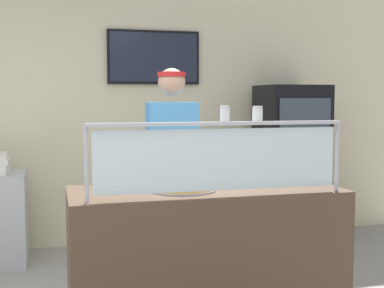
{
  "coord_description": "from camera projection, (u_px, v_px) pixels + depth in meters",
  "views": [
    {
      "loc": [
        -0.08,
        -2.88,
        1.53
      ],
      "look_at": [
        0.79,
        0.39,
        1.24
      ],
      "focal_mm": 49.59,
      "sensor_mm": 36.0,
      "label": 1
    }
  ],
  "objects": [
    {
      "name": "serving_counter",
      "position": [
        205.0,
        261.0,
        3.45
      ],
      "size": [
        1.74,
        0.71,
        0.95
      ],
      "primitive_type": "cube",
      "color": "#4C3828",
      "rests_on": "ground"
    },
    {
      "name": "parmesan_shaker",
      "position": [
        225.0,
        115.0,
        3.09
      ],
      "size": [
        0.06,
        0.06,
        0.09
      ],
      "color": "white",
      "rests_on": "sneeze_guard"
    },
    {
      "name": "worker_figure",
      "position": [
        173.0,
        166.0,
        4.11
      ],
      "size": [
        0.41,
        0.5,
        1.76
      ],
      "color": "#23232D",
      "rests_on": "ground"
    },
    {
      "name": "pepper_flake_shaker",
      "position": [
        257.0,
        115.0,
        3.14
      ],
      "size": [
        0.06,
        0.06,
        0.09
      ],
      "color": "white",
      "rests_on": "sneeze_guard"
    },
    {
      "name": "pizza_server",
      "position": [
        178.0,
        185.0,
        3.3
      ],
      "size": [
        0.1,
        0.29,
        0.01
      ],
      "primitive_type": "cube",
      "rotation": [
        0.0,
        0.0,
        0.09
      ],
      "color": "#ADAFB7",
      "rests_on": "pizza_tray"
    },
    {
      "name": "shop_rear_unit",
      "position": [
        144.0,
        114.0,
        5.62
      ],
      "size": [
        6.14,
        0.13,
        2.7
      ],
      "color": "beige",
      "rests_on": "ground"
    },
    {
      "name": "drink_fridge",
      "position": [
        291.0,
        164.0,
        5.62
      ],
      "size": [
        0.65,
        0.62,
        1.67
      ],
      "color": "black",
      "rests_on": "ground"
    },
    {
      "name": "pizza_tray",
      "position": [
        183.0,
        188.0,
        3.34
      ],
      "size": [
        0.42,
        0.42,
        0.04
      ],
      "color": "#9EA0A8",
      "rests_on": "serving_counter"
    },
    {
      "name": "sneeze_guard",
      "position": [
        220.0,
        150.0,
        3.1
      ],
      "size": [
        1.56,
        0.06,
        0.44
      ],
      "color": "#B2B5BC",
      "rests_on": "serving_counter"
    }
  ]
}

